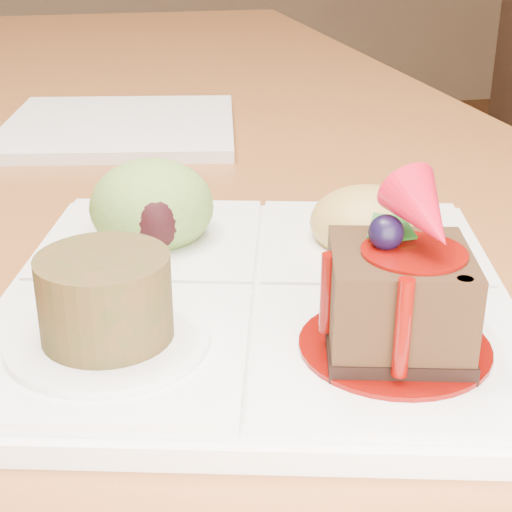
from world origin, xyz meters
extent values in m
cube|color=brown|center=(0.00, 0.00, 0.73)|extent=(1.00, 1.80, 0.04)
cylinder|color=brown|center=(0.44, 0.84, 0.35)|extent=(0.06, 0.06, 0.71)
cube|color=black|center=(0.58, 0.33, 0.51)|extent=(0.63, 0.63, 0.05)
cylinder|color=black|center=(0.68, 0.06, 0.24)|extent=(0.04, 0.04, 0.48)
cylinder|color=black|center=(0.31, 0.23, 0.24)|extent=(0.04, 0.04, 0.48)
cylinder|color=black|center=(0.85, 0.43, 0.24)|extent=(0.04, 0.04, 0.48)
cylinder|color=black|center=(0.48, 0.60, 0.24)|extent=(0.04, 0.04, 0.48)
cube|color=white|center=(0.14, -0.58, 0.76)|extent=(0.35, 0.35, 0.01)
cube|color=white|center=(0.19, -0.66, 0.77)|extent=(0.17, 0.17, 0.01)
cube|color=white|center=(0.05, -0.63, 0.77)|extent=(0.17, 0.17, 0.01)
cube|color=white|center=(0.09, -0.49, 0.77)|extent=(0.17, 0.17, 0.01)
cube|color=white|center=(0.22, -0.53, 0.77)|extent=(0.17, 0.17, 0.01)
cylinder|color=#5C0603|center=(0.19, -0.66, 0.77)|extent=(0.09, 0.09, 0.00)
cube|color=black|center=(0.19, -0.66, 0.77)|extent=(0.08, 0.08, 0.01)
cube|color=black|center=(0.19, -0.66, 0.80)|extent=(0.08, 0.08, 0.04)
cylinder|color=#5C0603|center=(0.19, -0.66, 0.82)|extent=(0.05, 0.05, 0.00)
sphere|color=black|center=(0.18, -0.66, 0.83)|extent=(0.02, 0.02, 0.02)
cone|color=#B00B1F|center=(0.20, -0.67, 0.84)|extent=(0.04, 0.05, 0.04)
cube|color=#164711|center=(0.19, -0.65, 0.83)|extent=(0.01, 0.02, 0.01)
cube|color=#164711|center=(0.18, -0.65, 0.83)|extent=(0.02, 0.02, 0.01)
cylinder|color=#5C0603|center=(0.18, -0.70, 0.80)|extent=(0.01, 0.01, 0.05)
cylinder|color=#5C0603|center=(0.20, -0.70, 0.80)|extent=(0.01, 0.01, 0.04)
cylinder|color=#5C0603|center=(0.16, -0.66, 0.80)|extent=(0.01, 0.01, 0.04)
cylinder|color=white|center=(0.05, -0.63, 0.77)|extent=(0.10, 0.10, 0.00)
cylinder|color=#502E17|center=(0.05, -0.63, 0.79)|extent=(0.06, 0.06, 0.04)
cylinder|color=#3F1D0D|center=(0.05, -0.63, 0.81)|extent=(0.05, 0.05, 0.00)
ellipsoid|color=olive|center=(0.09, -0.49, 0.79)|extent=(0.08, 0.08, 0.06)
ellipsoid|color=black|center=(0.09, -0.52, 0.79)|extent=(0.04, 0.03, 0.04)
ellipsoid|color=#A1803A|center=(0.22, -0.53, 0.78)|extent=(0.08, 0.08, 0.05)
cube|color=orange|center=(0.24, -0.52, 0.79)|extent=(0.02, 0.02, 0.02)
cube|color=#3C6A17|center=(0.23, -0.51, 0.78)|extent=(0.02, 0.02, 0.02)
cube|color=orange|center=(0.22, -0.51, 0.78)|extent=(0.02, 0.02, 0.02)
cube|color=#3C6A17|center=(0.21, -0.52, 0.78)|extent=(0.02, 0.02, 0.02)
cube|color=orange|center=(0.21, -0.54, 0.78)|extent=(0.02, 0.02, 0.02)
cube|color=#3C6A17|center=(0.23, -0.54, 0.78)|extent=(0.02, 0.02, 0.02)
cube|color=orange|center=(0.23, -0.53, 0.78)|extent=(0.02, 0.02, 0.02)
cube|color=white|center=(0.08, -0.15, 0.76)|extent=(0.27, 0.27, 0.01)
camera|label=1|loc=(0.05, -0.97, 0.96)|focal=55.00mm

